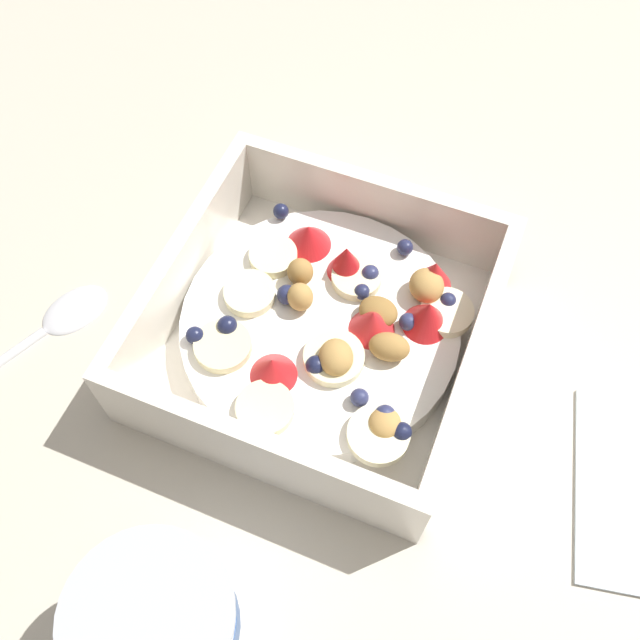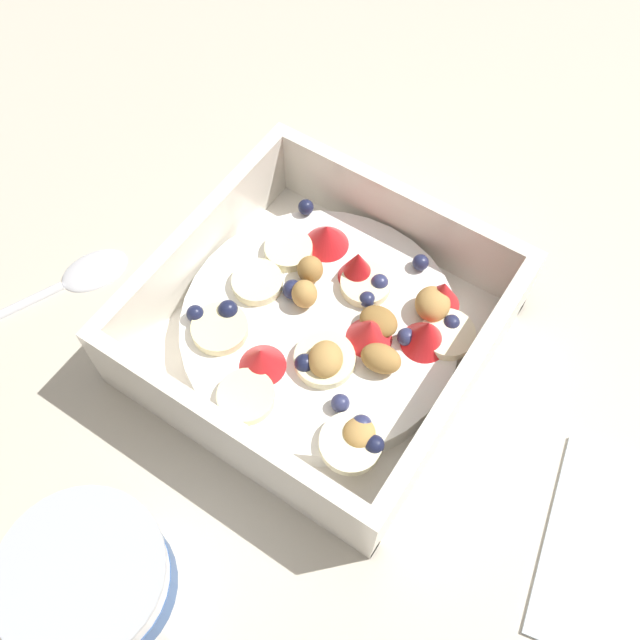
{
  "view_description": "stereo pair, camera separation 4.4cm",
  "coord_description": "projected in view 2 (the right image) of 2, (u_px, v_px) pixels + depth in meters",
  "views": [
    {
      "loc": [
        -0.07,
        0.21,
        0.41
      ],
      "look_at": [
        0.01,
        0.01,
        0.03
      ],
      "focal_mm": 39.44,
      "sensor_mm": 36.0,
      "label": 1
    },
    {
      "loc": [
        -0.11,
        0.19,
        0.41
      ],
      "look_at": [
        0.01,
        0.01,
        0.03
      ],
      "focal_mm": 39.44,
      "sensor_mm": 36.0,
      "label": 2
    }
  ],
  "objects": [
    {
      "name": "ground_plane",
      "position": [
        339.0,
        343.0,
        0.47
      ],
      "size": [
        2.4,
        2.4,
        0.0
      ],
      "primitive_type": "plane",
      "color": "beige"
    },
    {
      "name": "yogurt_cup",
      "position": [
        98.0,
        584.0,
        0.36
      ],
      "size": [
        0.08,
        0.08,
        0.07
      ],
      "color": "white",
      "rests_on": "ground"
    },
    {
      "name": "fruit_bowl",
      "position": [
        324.0,
        327.0,
        0.45
      ],
      "size": [
        0.2,
        0.2,
        0.06
      ],
      "color": "white",
      "rests_on": "ground"
    },
    {
      "name": "spoon",
      "position": [
        57.0,
        284.0,
        0.49
      ],
      "size": [
        0.09,
        0.17,
        0.01
      ],
      "color": "silver",
      "rests_on": "ground"
    }
  ]
}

